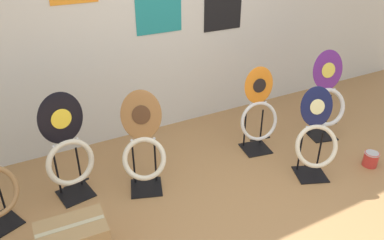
{
  "coord_description": "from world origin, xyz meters",
  "views": [
    {
      "loc": [
        -1.52,
        -1.57,
        2.18
      ],
      "look_at": [
        -0.08,
        1.09,
        0.55
      ],
      "focal_mm": 35.0,
      "sensor_mm": 36.0,
      "label": 1
    }
  ],
  "objects_px": {
    "toilet_seat_display_navy_moon": "(316,138)",
    "paint_can": "(371,159)",
    "toilet_seat_display_woodgrain": "(144,148)",
    "toilet_seat_display_jazz_black": "(68,152)",
    "toilet_seat_display_purple_note": "(327,100)",
    "toilet_seat_display_orange_sun": "(259,113)"
  },
  "relations": [
    {
      "from": "toilet_seat_display_navy_moon",
      "to": "toilet_seat_display_jazz_black",
      "type": "bearing_deg",
      "value": 159.66
    },
    {
      "from": "toilet_seat_display_jazz_black",
      "to": "toilet_seat_display_purple_note",
      "type": "distance_m",
      "value": 2.72
    },
    {
      "from": "toilet_seat_display_navy_moon",
      "to": "toilet_seat_display_orange_sun",
      "type": "bearing_deg",
      "value": 107.42
    },
    {
      "from": "toilet_seat_display_purple_note",
      "to": "paint_can",
      "type": "height_order",
      "value": "toilet_seat_display_purple_note"
    },
    {
      "from": "toilet_seat_display_woodgrain",
      "to": "toilet_seat_display_purple_note",
      "type": "bearing_deg",
      "value": -2.41
    },
    {
      "from": "toilet_seat_display_jazz_black",
      "to": "toilet_seat_display_purple_note",
      "type": "xyz_separation_m",
      "value": [
        2.7,
        -0.28,
        -0.01
      ]
    },
    {
      "from": "toilet_seat_display_jazz_black",
      "to": "toilet_seat_display_purple_note",
      "type": "bearing_deg",
      "value": -5.85
    },
    {
      "from": "toilet_seat_display_purple_note",
      "to": "toilet_seat_display_jazz_black",
      "type": "bearing_deg",
      "value": 174.15
    },
    {
      "from": "toilet_seat_display_orange_sun",
      "to": "toilet_seat_display_purple_note",
      "type": "xyz_separation_m",
      "value": [
        0.83,
        -0.12,
        0.01
      ]
    },
    {
      "from": "toilet_seat_display_jazz_black",
      "to": "paint_can",
      "type": "distance_m",
      "value": 2.88
    },
    {
      "from": "toilet_seat_display_navy_moon",
      "to": "paint_can",
      "type": "xyz_separation_m",
      "value": [
        0.63,
        -0.18,
        -0.32
      ]
    },
    {
      "from": "toilet_seat_display_woodgrain",
      "to": "toilet_seat_display_jazz_black",
      "type": "bearing_deg",
      "value": 162.61
    },
    {
      "from": "toilet_seat_display_purple_note",
      "to": "paint_can",
      "type": "bearing_deg",
      "value": -90.88
    },
    {
      "from": "toilet_seat_display_woodgrain",
      "to": "toilet_seat_display_navy_moon",
      "type": "distance_m",
      "value": 1.57
    },
    {
      "from": "toilet_seat_display_woodgrain",
      "to": "toilet_seat_display_navy_moon",
      "type": "bearing_deg",
      "value": -21.52
    },
    {
      "from": "toilet_seat_display_jazz_black",
      "to": "paint_can",
      "type": "xyz_separation_m",
      "value": [
        2.69,
        -0.95,
        -0.37
      ]
    },
    {
      "from": "toilet_seat_display_jazz_black",
      "to": "toilet_seat_display_purple_note",
      "type": "relative_size",
      "value": 1.01
    },
    {
      "from": "toilet_seat_display_purple_note",
      "to": "toilet_seat_display_navy_moon",
      "type": "height_order",
      "value": "toilet_seat_display_purple_note"
    },
    {
      "from": "toilet_seat_display_orange_sun",
      "to": "toilet_seat_display_woodgrain",
      "type": "bearing_deg",
      "value": -178.48
    },
    {
      "from": "toilet_seat_display_jazz_black",
      "to": "toilet_seat_display_navy_moon",
      "type": "height_order",
      "value": "toilet_seat_display_jazz_black"
    },
    {
      "from": "toilet_seat_display_jazz_black",
      "to": "toilet_seat_display_purple_note",
      "type": "height_order",
      "value": "toilet_seat_display_jazz_black"
    },
    {
      "from": "toilet_seat_display_orange_sun",
      "to": "paint_can",
      "type": "distance_m",
      "value": 1.19
    }
  ]
}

